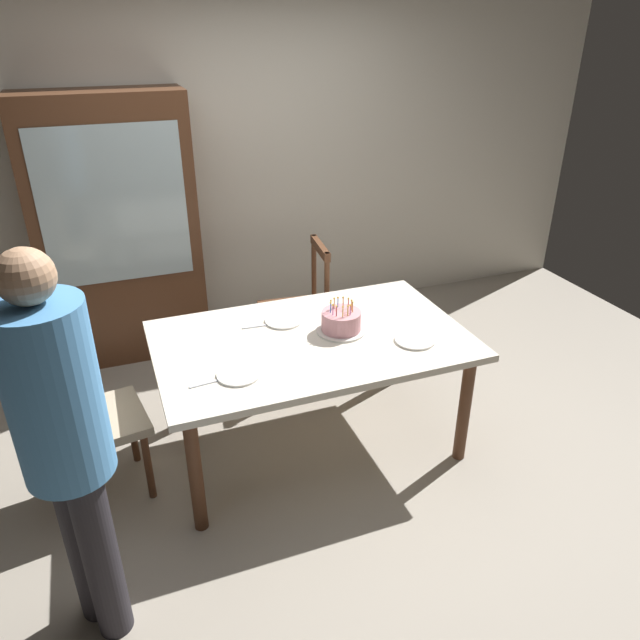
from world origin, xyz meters
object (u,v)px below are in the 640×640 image
at_px(birthday_cake, 341,322).
at_px(chair_upholstered, 80,413).
at_px(plate_near_celebrant, 239,374).
at_px(china_cabinet, 118,232).
at_px(dining_table, 312,349).
at_px(person_celebrant, 65,439).
at_px(chair_spindle_back, 297,312).
at_px(plate_far_side, 284,321).
at_px(plate_near_guest, 415,340).

relative_size(birthday_cake, chair_upholstered, 0.29).
bearing_deg(plate_near_celebrant, china_cabinet, 103.24).
bearing_deg(dining_table, birthday_cake, 3.11).
xyz_separation_m(chair_upholstered, person_celebrant, (0.01, -0.80, 0.43)).
bearing_deg(chair_upholstered, chair_spindle_back, 30.38).
xyz_separation_m(plate_far_side, chair_spindle_back, (0.28, 0.61, -0.27)).
xyz_separation_m(dining_table, person_celebrant, (-1.23, -0.80, 0.31)).
distance_m(plate_far_side, person_celebrant, 1.57).
distance_m(chair_spindle_back, china_cabinet, 1.39).
height_order(chair_upholstered, person_celebrant, person_celebrant).
bearing_deg(birthday_cake, plate_near_celebrant, -159.07).
relative_size(plate_far_side, chair_upholstered, 0.23).
height_order(birthday_cake, china_cabinet, china_cabinet).
height_order(plate_near_celebrant, china_cabinet, china_cabinet).
height_order(plate_far_side, person_celebrant, person_celebrant).
xyz_separation_m(chair_spindle_back, chair_upholstered, (-1.44, -0.85, 0.07)).
height_order(plate_near_guest, chair_spindle_back, chair_spindle_back).
bearing_deg(chair_upholstered, plate_near_celebrant, -17.39).
distance_m(dining_table, plate_far_side, 0.27).
bearing_deg(chair_spindle_back, person_celebrant, -130.94).
bearing_deg(plate_near_guest, chair_spindle_back, 106.22).
relative_size(dining_table, plate_near_guest, 7.81).
bearing_deg(dining_table, chair_spindle_back, 76.88).
height_order(person_celebrant, china_cabinet, china_cabinet).
height_order(plate_near_celebrant, plate_near_guest, same).
xyz_separation_m(dining_table, plate_near_celebrant, (-0.47, -0.24, 0.08)).
relative_size(birthday_cake, china_cabinet, 0.15).
bearing_deg(plate_near_guest, china_cabinet, 128.11).
bearing_deg(china_cabinet, plate_far_side, -58.45).
xyz_separation_m(dining_table, plate_far_side, (-0.09, 0.24, 0.08)).
distance_m(plate_near_celebrant, chair_upholstered, 0.84).
bearing_deg(plate_far_side, birthday_cake, -40.78).
bearing_deg(person_celebrant, dining_table, 32.98).
height_order(chair_spindle_back, chair_upholstered, same).
distance_m(plate_near_guest, chair_upholstered, 1.79).
bearing_deg(plate_near_guest, dining_table, 155.02).
relative_size(chair_spindle_back, chair_upholstered, 1.00).
bearing_deg(birthday_cake, chair_spindle_back, 88.83).
relative_size(chair_spindle_back, person_celebrant, 0.56).
relative_size(dining_table, birthday_cake, 6.13).
xyz_separation_m(plate_near_celebrant, plate_near_guest, (0.99, 0.00, 0.00)).
bearing_deg(dining_table, person_celebrant, -147.02).
bearing_deg(birthday_cake, china_cabinet, 124.80).
bearing_deg(person_celebrant, chair_spindle_back, 49.06).
relative_size(plate_near_celebrant, plate_far_side, 1.00).
height_order(birthday_cake, plate_near_celebrant, birthday_cake).
bearing_deg(chair_spindle_back, china_cabinet, 147.07).
bearing_deg(plate_near_celebrant, chair_upholstered, 162.61).
distance_m(birthday_cake, chair_spindle_back, 0.90).
height_order(dining_table, chair_upholstered, chair_upholstered).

